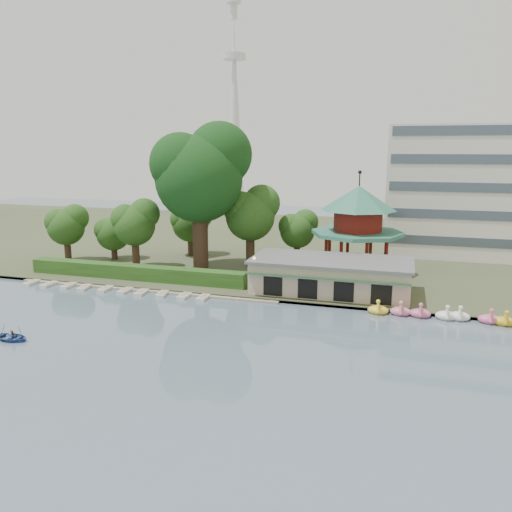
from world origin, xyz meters
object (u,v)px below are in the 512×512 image
at_px(boathouse, 331,275).
at_px(dock, 144,290).
at_px(big_tree, 200,171).
at_px(pavilion, 358,221).
at_px(rowboat_with_passengers, 12,335).

bearing_deg(boathouse, dock, -167.76).
bearing_deg(big_tree, pavilion, 10.36).
bearing_deg(rowboat_with_passengers, dock, 78.73).
bearing_deg(dock, pavilion, 31.66).
distance_m(boathouse, big_tree, 22.96).
relative_size(dock, rowboat_with_passengers, 6.96).
distance_m(big_tree, rowboat_with_passengers, 32.42).
xyz_separation_m(pavilion, big_tree, (-20.84, -3.81, 6.44)).
bearing_deg(dock, big_tree, 73.96).
bearing_deg(big_tree, rowboat_with_passengers, -103.12).
xyz_separation_m(boathouse, rowboat_with_passengers, (-25.53, -22.51, -1.88)).
bearing_deg(pavilion, boathouse, -101.28).
height_order(big_tree, rowboat_with_passengers, big_tree).
height_order(dock, rowboat_with_passengers, rowboat_with_passengers).
bearing_deg(dock, rowboat_with_passengers, -101.27).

